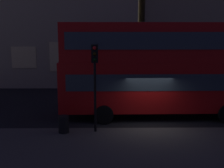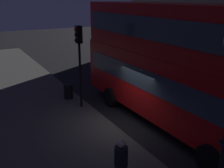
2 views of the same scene
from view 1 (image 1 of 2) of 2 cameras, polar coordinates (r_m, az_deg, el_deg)
The scene contains 6 objects.
ground_plane at distance 15.29m, azimuth 7.59°, elevation -8.43°, with size 80.00×80.00×0.00m, color black.
sidewalk_slab at distance 11.43m, azimuth 10.68°, elevation -14.82°, with size 44.00×7.34×0.12m, color #4C4944.
building_plain_facade at distance 32.15m, azimuth 19.11°, elevation 13.82°, with size 14.69×8.93×14.39m.
double_decker_bus at distance 16.52m, azimuth 8.87°, elevation 3.69°, with size 11.07×2.98×5.39m.
traffic_light_near_kerb at distance 13.44m, azimuth -3.45°, elevation 2.80°, with size 0.33×0.37×4.21m.
litter_bin at distance 14.04m, azimuth -9.61°, elevation -7.90°, with size 0.51×0.51×0.83m, color black.
Camera 1 is at (-2.17, -14.33, 4.86)m, focal length 45.90 mm.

